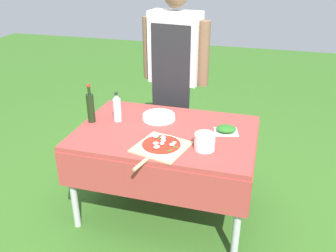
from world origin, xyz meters
The scene contains 9 objects.
ground_plane centered at (0.00, 0.00, 0.00)m, with size 12.00×12.00×0.00m, color #386B23.
prep_table centered at (0.00, 0.00, 0.65)m, with size 1.36×0.94×0.74m.
person_cook centered at (-0.13, 0.77, 1.01)m, with size 0.64×0.27×1.72m.
pizza_on_peel centered at (0.04, -0.27, 0.75)m, with size 0.41×0.53×0.05m.
oil_bottle centered at (-0.61, -0.01, 0.86)m, with size 0.06×0.06×0.31m.
water_bottle centered at (-0.42, 0.07, 0.85)m, with size 0.06×0.06×0.24m.
herb_container centered at (0.45, 0.10, 0.76)m, with size 0.20×0.18×0.05m.
mixing_tub centered at (0.34, -0.20, 0.79)m, with size 0.14×0.14×0.12m, color silver.
plate_stack centered at (-0.11, 0.18, 0.75)m, with size 0.27×0.27×0.04m.
Camera 1 is at (0.67, -2.32, 1.95)m, focal length 38.00 mm.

